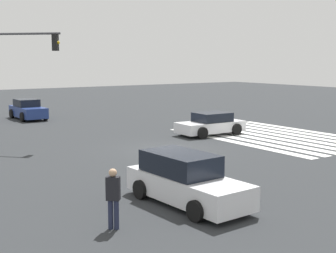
# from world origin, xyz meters

# --- Properties ---
(ground_plane) EXTENTS (109.52, 109.52, 0.00)m
(ground_plane) POSITION_xyz_m (0.00, 0.00, 0.00)
(ground_plane) COLOR #2B2D30
(crosswalk_markings) EXTENTS (11.44, 7.25, 0.01)m
(crosswalk_markings) POSITION_xyz_m (0.00, -7.69, 0.00)
(crosswalk_markings) COLOR silver
(crosswalk_markings) RESTS_ON ground_plane
(car_0) EXTENTS (2.13, 4.26, 1.36)m
(car_0) POSITION_xyz_m (2.53, -4.91, 0.65)
(car_0) COLOR silver
(car_0) RESTS_ON ground_plane
(car_1) EXTENTS (4.22, 2.01, 1.54)m
(car_1) POSITION_xyz_m (16.43, 1.88, 0.72)
(car_1) COLOR navy
(car_1) RESTS_ON ground_plane
(car_2) EXTENTS (4.57, 2.12, 1.60)m
(car_2) POSITION_xyz_m (-7.73, 4.62, 0.75)
(car_2) COLOR silver
(car_2) RESTS_ON ground_plane
(pedestrian) EXTENTS (0.40, 0.41, 1.67)m
(pedestrian) POSITION_xyz_m (-8.49, 7.59, 0.93)
(pedestrian) COLOR #232842
(pedestrian) RESTS_ON ground_plane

